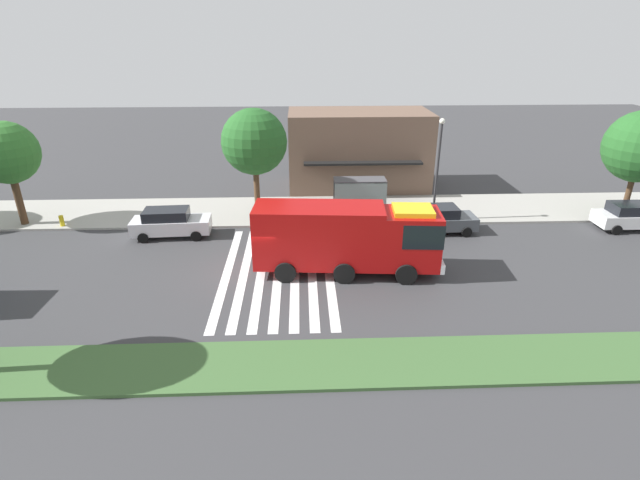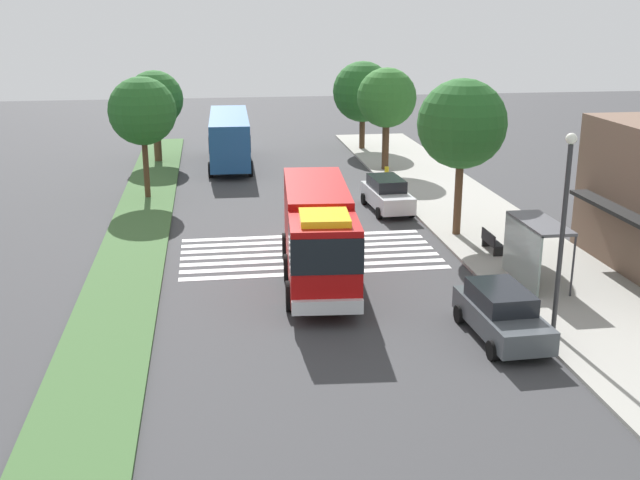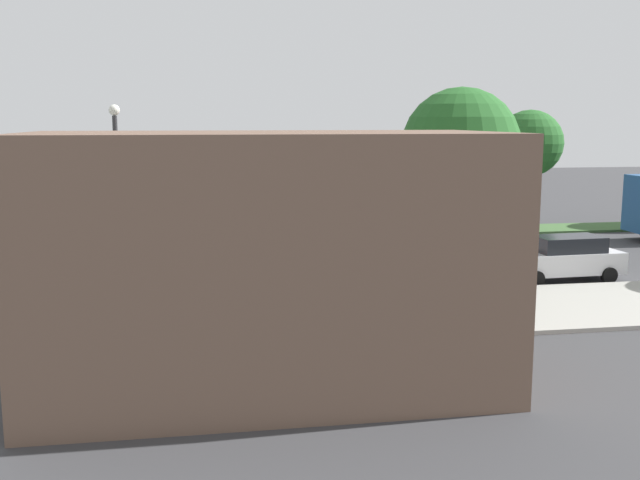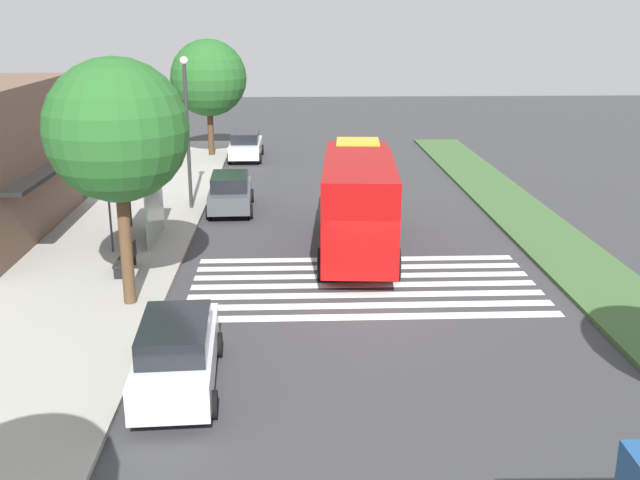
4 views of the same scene
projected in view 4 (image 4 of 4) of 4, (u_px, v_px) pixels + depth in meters
ground_plane at (368, 299)px, 23.35m from camera, size 120.00×120.00×0.00m
sidewalk at (71, 301)px, 22.97m from camera, size 60.00×5.80×0.14m
median_strip at (613, 293)px, 23.62m from camera, size 60.00×3.00×0.14m
crosswalk at (364, 285)px, 24.55m from camera, size 5.85×11.36×0.01m
fire_truck at (358, 196)px, 27.65m from camera, size 9.83×3.29×3.67m
parked_car_west at (177, 352)px, 17.58m from camera, size 4.83×2.17×1.78m
parked_car_mid at (230, 192)px, 33.60m from camera, size 4.58×2.16×1.71m
parked_car_east at (246, 145)px, 45.60m from camera, size 4.62×2.06×1.72m
bus_stop_shelter at (145, 195)px, 28.74m from camera, size 3.50×1.40×2.46m
bench_near_shelter at (127, 259)px, 25.30m from camera, size 1.60×0.50×0.90m
street_lamp at (187, 121)px, 32.74m from camera, size 0.36×0.36×6.69m
sidewalk_tree_center at (117, 131)px, 21.19m from camera, size 4.13×4.13×7.33m
sidewalk_tree_east at (208, 78)px, 45.26m from camera, size 4.63×4.63×7.04m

